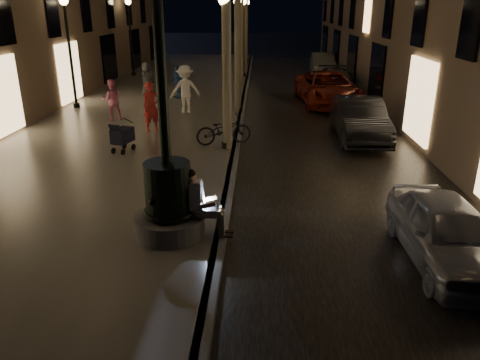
{
  "coord_description": "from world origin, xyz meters",
  "views": [
    {
      "loc": [
        0.75,
        -6.35,
        4.52
      ],
      "look_at": [
        0.36,
        3.0,
        0.99
      ],
      "focal_mm": 35.0,
      "sensor_mm": 36.0,
      "label": 1
    }
  ],
  "objects_px": {
    "car_front": "(446,231)",
    "pedestrian_blue": "(177,82)",
    "lamp_curb_b": "(237,34)",
    "lamp_left_c": "(130,26)",
    "lamp_curb_a": "(225,50)",
    "lamp_left_b": "(68,36)",
    "lamp_curb_c": "(243,26)",
    "car_rear": "(336,81)",
    "stroller": "(122,136)",
    "seated_man_laptop": "(200,201)",
    "fountain_lamppost": "(168,187)",
    "lamp_curb_d": "(247,22)",
    "pedestrian_pink": "(112,100)",
    "bicycle": "(224,130)",
    "pedestrian_dark": "(147,79)",
    "car_second": "(359,119)",
    "car_fifth": "(323,64)",
    "pedestrian_white": "(185,89)",
    "car_third": "(328,88)",
    "pedestrian_red": "(151,107)"
  },
  "relations": [
    {
      "from": "pedestrian_red",
      "to": "pedestrian_blue",
      "type": "bearing_deg",
      "value": 59.22
    },
    {
      "from": "pedestrian_pink",
      "to": "seated_man_laptop",
      "type": "bearing_deg",
      "value": 93.45
    },
    {
      "from": "seated_man_laptop",
      "to": "pedestrian_red",
      "type": "relative_size",
      "value": 0.78
    },
    {
      "from": "lamp_curb_b",
      "to": "car_third",
      "type": "xyz_separation_m",
      "value": [
        4.3,
        0.12,
        -2.47
      ]
    },
    {
      "from": "lamp_left_c",
      "to": "car_front",
      "type": "distance_m",
      "value": 25.45
    },
    {
      "from": "stroller",
      "to": "seated_man_laptop",
      "type": "bearing_deg",
      "value": -42.17
    },
    {
      "from": "fountain_lamppost",
      "to": "lamp_curb_a",
      "type": "xyz_separation_m",
      "value": [
        0.7,
        6.0,
        2.02
      ]
    },
    {
      "from": "lamp_curb_c",
      "to": "car_rear",
      "type": "xyz_separation_m",
      "value": [
        5.1,
        -4.98,
        -2.58
      ]
    },
    {
      "from": "seated_man_laptop",
      "to": "lamp_left_b",
      "type": "bearing_deg",
      "value": 120.3
    },
    {
      "from": "lamp_curb_a",
      "to": "lamp_left_b",
      "type": "xyz_separation_m",
      "value": [
        -7.1,
        6.0,
        0.0
      ]
    },
    {
      "from": "seated_man_laptop",
      "to": "lamp_left_c",
      "type": "relative_size",
      "value": 0.29
    },
    {
      "from": "car_front",
      "to": "car_third",
      "type": "xyz_separation_m",
      "value": [
        -0.21,
        14.62,
        0.15
      ]
    },
    {
      "from": "lamp_curb_d",
      "to": "car_third",
      "type": "bearing_deg",
      "value": -74.85
    },
    {
      "from": "lamp_curb_c",
      "to": "car_front",
      "type": "height_order",
      "value": "lamp_curb_c"
    },
    {
      "from": "car_third",
      "to": "pedestrian_dark",
      "type": "xyz_separation_m",
      "value": [
        -8.91,
        1.03,
        0.25
      ]
    },
    {
      "from": "stroller",
      "to": "pedestrian_blue",
      "type": "xyz_separation_m",
      "value": [
        0.21,
        8.95,
        0.25
      ]
    },
    {
      "from": "car_rear",
      "to": "car_fifth",
      "type": "height_order",
      "value": "car_fifth"
    },
    {
      "from": "car_rear",
      "to": "stroller",
      "type": "bearing_deg",
      "value": -123.35
    },
    {
      "from": "lamp_curb_d",
      "to": "car_rear",
      "type": "xyz_separation_m",
      "value": [
        5.1,
        -12.98,
        -2.58
      ]
    },
    {
      "from": "pedestrian_white",
      "to": "car_fifth",
      "type": "bearing_deg",
      "value": -138.1
    },
    {
      "from": "seated_man_laptop",
      "to": "stroller",
      "type": "bearing_deg",
      "value": 119.5
    },
    {
      "from": "lamp_left_b",
      "to": "car_second",
      "type": "bearing_deg",
      "value": -19.03
    },
    {
      "from": "lamp_curb_b",
      "to": "lamp_left_c",
      "type": "xyz_separation_m",
      "value": [
        -7.1,
        8.0,
        0.0
      ]
    },
    {
      "from": "lamp_left_b",
      "to": "fountain_lamppost",
      "type": "bearing_deg",
      "value": -61.93
    },
    {
      "from": "car_fifth",
      "to": "pedestrian_pink",
      "type": "height_order",
      "value": "pedestrian_pink"
    },
    {
      "from": "lamp_left_b",
      "to": "pedestrian_blue",
      "type": "relative_size",
      "value": 3.1
    },
    {
      "from": "lamp_curb_a",
      "to": "lamp_curb_b",
      "type": "xyz_separation_m",
      "value": [
        0.0,
        8.0,
        0.0
      ]
    },
    {
      "from": "car_second",
      "to": "pedestrian_white",
      "type": "relative_size",
      "value": 2.24
    },
    {
      "from": "lamp_curb_a",
      "to": "lamp_left_c",
      "type": "bearing_deg",
      "value": 113.93
    },
    {
      "from": "car_second",
      "to": "pedestrian_pink",
      "type": "bearing_deg",
      "value": 170.23
    },
    {
      "from": "lamp_left_b",
      "to": "lamp_curb_b",
      "type": "bearing_deg",
      "value": 15.73
    },
    {
      "from": "pedestrian_pink",
      "to": "pedestrian_dark",
      "type": "height_order",
      "value": "pedestrian_dark"
    },
    {
      "from": "pedestrian_pink",
      "to": "car_rear",
      "type": "bearing_deg",
      "value": -165.54
    },
    {
      "from": "seated_man_laptop",
      "to": "pedestrian_white",
      "type": "height_order",
      "value": "pedestrian_white"
    },
    {
      "from": "lamp_left_b",
      "to": "stroller",
      "type": "bearing_deg",
      "value": -59.04
    },
    {
      "from": "pedestrian_blue",
      "to": "bicycle",
      "type": "bearing_deg",
      "value": -18.32
    },
    {
      "from": "lamp_curb_d",
      "to": "pedestrian_blue",
      "type": "height_order",
      "value": "lamp_curb_d"
    },
    {
      "from": "stroller",
      "to": "lamp_curb_d",
      "type": "bearing_deg",
      "value": 101.0
    },
    {
      "from": "lamp_left_b",
      "to": "car_fifth",
      "type": "bearing_deg",
      "value": 44.92
    },
    {
      "from": "lamp_curb_a",
      "to": "pedestrian_blue",
      "type": "xyz_separation_m",
      "value": [
        -2.95,
        8.39,
        -2.26
      ]
    },
    {
      "from": "fountain_lamppost",
      "to": "stroller",
      "type": "xyz_separation_m",
      "value": [
        -2.46,
        5.44,
        -0.49
      ]
    },
    {
      "from": "bicycle",
      "to": "pedestrian_dark",
      "type": "bearing_deg",
      "value": 8.24
    },
    {
      "from": "stroller",
      "to": "pedestrian_blue",
      "type": "height_order",
      "value": "pedestrian_blue"
    },
    {
      "from": "pedestrian_blue",
      "to": "lamp_curb_a",
      "type": "bearing_deg",
      "value": -18.68
    },
    {
      "from": "bicycle",
      "to": "car_second",
      "type": "bearing_deg",
      "value": -91.01
    },
    {
      "from": "car_fifth",
      "to": "car_third",
      "type": "bearing_deg",
      "value": -93.06
    },
    {
      "from": "lamp_curb_a",
      "to": "pedestrian_white",
      "type": "height_order",
      "value": "lamp_curb_a"
    },
    {
      "from": "lamp_curb_a",
      "to": "pedestrian_dark",
      "type": "height_order",
      "value": "lamp_curb_a"
    },
    {
      "from": "car_front",
      "to": "pedestrian_blue",
      "type": "relative_size",
      "value": 2.31
    },
    {
      "from": "lamp_left_c",
      "to": "pedestrian_pink",
      "type": "distance_m",
      "value": 12.74
    }
  ]
}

